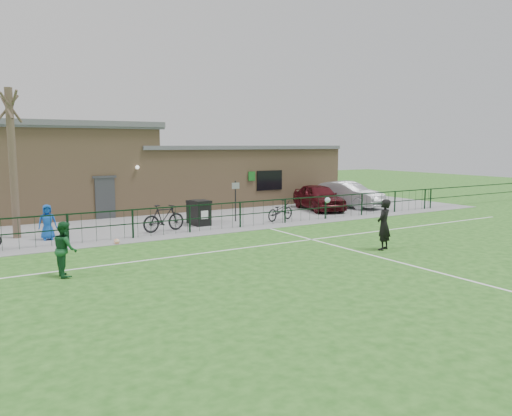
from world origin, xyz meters
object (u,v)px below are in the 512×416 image
car_silver (347,194)px  outfield_player (65,249)px  bare_tree (13,164)px  wheelie_bin_right (197,213)px  ball_ground (117,241)px  car_maroon (319,197)px  spectator_child (47,222)px  wheelie_bin_left (201,214)px  bicycle_e (280,211)px  sign_post (235,201)px  bicycle_d (164,218)px

car_silver → outfield_player: (-17.69, -7.76, 0.01)m
bare_tree → wheelie_bin_right: bearing=-2.4°
ball_ground → car_maroon: bearing=16.4°
bare_tree → spectator_child: (1.00, -1.12, -2.27)m
wheelie_bin_right → spectator_child: spectator_child is taller
car_maroon → outfield_player: size_ratio=2.74×
wheelie_bin_left → ball_ground: size_ratio=5.02×
car_silver → ball_ground: bearing=-179.1°
bare_tree → outfield_player: size_ratio=3.76×
wheelie_bin_right → bicycle_e: (3.90, -1.41, -0.02)m
sign_post → car_silver: (8.51, 1.42, -0.23)m
bare_tree → car_silver: bearing=1.8°
car_maroon → car_silver: bearing=17.4°
sign_post → car_silver: sign_post is taller
wheelie_bin_right → ball_ground: wheelie_bin_right is taller
sign_post → bicycle_d: size_ratio=1.01×
car_maroon → ball_ground: 13.39m
sign_post → outfield_player: bearing=-145.4°
car_maroon → bare_tree: bearing=-164.9°
car_silver → bicycle_e: (-6.47, -2.32, -0.28)m
wheelie_bin_left → ball_ground: (-4.62, -2.31, -0.46)m
bicycle_d → spectator_child: 4.67m
spectator_child → outfield_player: size_ratio=0.88×
bare_tree → bicycle_e: 12.12m
bare_tree → wheelie_bin_left: bare_tree is taller
bare_tree → car_silver: bare_tree is taller
ball_ground → car_silver: bearing=14.6°
wheelie_bin_left → wheelie_bin_right: size_ratio=1.07×
bicycle_d → outfield_player: bearing=129.5°
bicycle_d → spectator_child: (-4.62, 0.60, 0.11)m
bare_tree → sign_post: bearing=-5.0°
car_silver → ball_ground: size_ratio=21.48×
wheelie_bin_left → sign_post: (1.98, 0.20, 0.46)m
car_silver → outfield_player: bearing=-170.0°
sign_post → car_maroon: sign_post is taller
sign_post → wheelie_bin_left: bearing=-174.3°
wheelie_bin_left → bicycle_e: wheelie_bin_left is taller
car_silver → bicycle_e: bearing=-173.9°
wheelie_bin_left → car_silver: 10.61m
bare_tree → car_maroon: bare_tree is taller
spectator_child → wheelie_bin_right: bearing=10.3°
bare_tree → wheelie_bin_right: bare_tree is taller
bare_tree → spectator_child: 2.72m
car_silver → bicycle_d: car_silver is taller
bare_tree → outfield_player: bearing=-85.9°
sign_post → wheelie_bin_right: bearing=164.6°
car_silver → wheelie_bin_left: bearing=175.1°
car_maroon → outfield_player: bearing=-140.1°
sign_post → bicycle_d: (-4.06, -0.87, -0.41)m
car_silver → bicycle_d: size_ratio=2.36×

